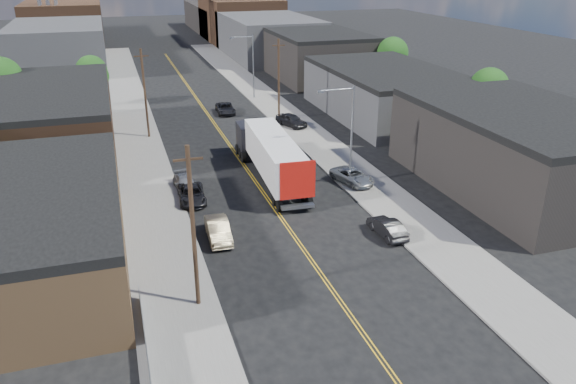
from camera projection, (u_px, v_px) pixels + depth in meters
ground at (199, 102)px, 79.59m from camera, size 260.00×260.00×0.00m
centerline at (220, 131)px, 66.41m from camera, size 0.32×120.00×0.01m
sidewalk_left at (138, 138)px, 63.74m from camera, size 5.00×140.00×0.15m
sidewalk_right at (296, 124)px, 69.03m from camera, size 5.00×140.00×0.15m
warehouse_tan at (27, 228)px, 36.60m from camera, size 12.00×22.00×5.60m
warehouse_brown at (52, 119)px, 59.25m from camera, size 12.00×26.00×6.60m
industrial_right_a at (521, 149)px, 49.18m from camera, size 14.00×22.00×7.10m
industrial_right_b at (386, 92)px, 72.22m from camera, size 14.00×24.00×6.10m
industrial_right_c at (316, 55)px, 94.77m from camera, size 14.00×22.00×7.60m
skyline_left_a at (59, 45)px, 103.23m from camera, size 16.00×30.00×8.00m
skyline_right_a at (268, 37)px, 114.35m from camera, size 16.00×30.00×8.00m
skyline_left_b at (65, 25)px, 124.80m from camera, size 16.00×26.00×10.00m
skyline_right_b at (240, 19)px, 135.92m from camera, size 16.00×26.00×10.00m
skyline_left_c at (69, 23)px, 142.96m from camera, size 16.00×40.00×7.00m
skyline_right_c at (224, 18)px, 154.08m from camera, size 16.00×40.00×7.00m
streetlight_near at (348, 128)px, 48.88m from camera, size 3.39×0.25×9.00m
streetlight_far at (250, 62)px, 79.63m from camera, size 3.39×0.25×9.00m
utility_pole_left_near at (193, 228)px, 31.39m from camera, size 1.60×0.26×10.00m
utility_pole_left_far at (145, 93)px, 62.14m from camera, size 1.60×0.26×10.00m
utility_pole_right at (279, 79)px, 69.33m from camera, size 1.60×0.26×10.00m
chainlink_fence at (151, 381)px, 26.50m from camera, size 0.05×16.00×1.22m
tree_left_mid at (2, 81)px, 66.42m from camera, size 5.10×5.04×8.37m
tree_left_far at (92, 73)px, 75.70m from camera, size 4.35×4.20×6.97m
tree_right_near at (489, 90)px, 64.97m from camera, size 4.60×4.48×7.44m
tree_right_far at (393, 55)px, 85.94m from camera, size 4.85×4.76×7.91m
semi_truck at (269, 152)px, 51.64m from camera, size 3.61×17.00×4.42m
car_left_b at (218, 230)px, 40.90m from camera, size 1.74×4.50×1.46m
car_left_c at (192, 194)px, 47.23m from camera, size 2.44×4.82×1.31m
car_left_d at (185, 183)px, 49.58m from camera, size 2.04×4.48×1.27m
car_right_oncoming at (387, 227)px, 41.45m from camera, size 1.65×4.09×1.32m
car_right_lot_a at (352, 176)px, 50.73m from camera, size 3.33×5.05×1.29m
car_right_lot_c at (291, 120)px, 67.64m from camera, size 3.43×4.85×1.53m
car_ahead_truck at (225, 108)px, 73.75m from camera, size 2.52×4.94×1.33m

